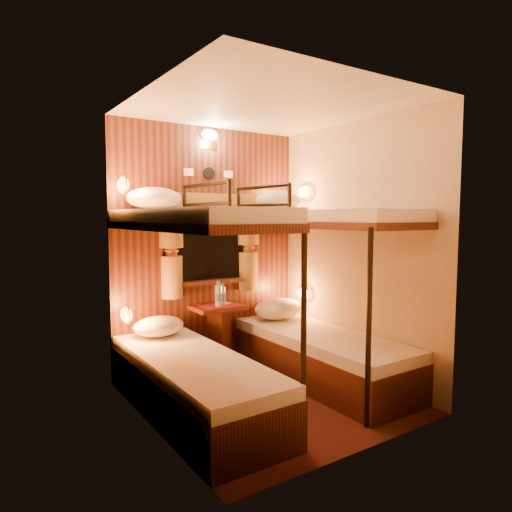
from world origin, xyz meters
TOP-DOWN VIEW (x-y plane):
  - floor at (0.00, 0.00)m, footprint 2.10×2.10m
  - ceiling at (0.00, 0.00)m, footprint 2.10×2.10m
  - wall_back at (0.00, 1.05)m, footprint 2.40×0.00m
  - wall_front at (0.00, -1.05)m, footprint 2.40×0.00m
  - wall_left at (-1.00, 0.00)m, footprint 0.00×2.40m
  - wall_right at (1.00, 0.00)m, footprint 0.00×2.40m
  - back_panel at (0.00, 1.04)m, footprint 2.00×0.03m
  - bunk_left at (-0.65, 0.07)m, footprint 0.72×1.90m
  - bunk_right at (0.65, 0.07)m, footprint 0.72×1.90m
  - window at (0.00, 1.00)m, footprint 1.00×0.12m
  - curtains at (0.00, 0.97)m, footprint 1.10×0.22m
  - back_fixtures at (0.00, 1.00)m, footprint 0.54×0.09m
  - reading_lamps at (-0.00, 0.70)m, footprint 2.00×0.20m
  - table at (0.00, 0.85)m, footprint 0.50×0.34m
  - bottle_left at (0.04, 0.83)m, footprint 0.06×0.06m
  - bottle_right at (-0.03, 0.79)m, footprint 0.07×0.07m
  - sachet_a at (0.07, 0.87)m, footprint 0.07×0.06m
  - sachet_b at (0.12, 0.88)m, footprint 0.10×0.09m
  - pillow_lower_left at (-0.65, 0.77)m, footprint 0.46×0.33m
  - pillow_lower_right at (0.65, 0.73)m, footprint 0.54×0.39m
  - pillow_upper_left at (-0.65, 0.82)m, footprint 0.49×0.35m
  - pillow_upper_right at (0.65, 0.73)m, footprint 0.51×0.37m

SIDE VIEW (x-z plane):
  - floor at x=0.00m, z-range 0.00..0.00m
  - table at x=0.00m, z-range 0.09..0.74m
  - pillow_lower_left at x=-0.65m, z-range 0.46..0.64m
  - bunk_left at x=-0.65m, z-range -0.35..1.47m
  - bunk_right at x=0.65m, z-range -0.35..1.47m
  - pillow_lower_right at x=0.65m, z-range 0.46..0.67m
  - sachet_a at x=0.07m, z-range 0.65..0.66m
  - sachet_b at x=0.12m, z-range 0.65..0.66m
  - bottle_left at x=0.04m, z-range 0.64..0.85m
  - bottle_right at x=-0.03m, z-range 0.63..0.88m
  - window at x=0.00m, z-range 0.79..1.58m
  - wall_back at x=0.00m, z-range 0.00..2.40m
  - wall_front at x=0.00m, z-range 0.00..2.40m
  - wall_left at x=-1.00m, z-range 0.00..2.40m
  - wall_right at x=1.00m, z-range 0.00..2.40m
  - back_panel at x=0.00m, z-range 0.00..2.40m
  - reading_lamps at x=0.00m, z-range 0.62..1.86m
  - curtains at x=0.00m, z-range 0.76..1.76m
  - pillow_upper_left at x=-0.65m, z-range 1.59..1.78m
  - pillow_upper_right at x=0.65m, z-range 1.59..1.79m
  - back_fixtures at x=0.00m, z-range 2.00..2.49m
  - ceiling at x=0.00m, z-range 2.40..2.40m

